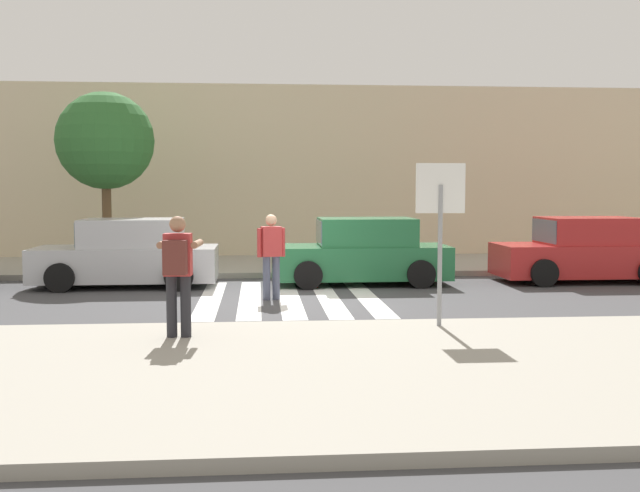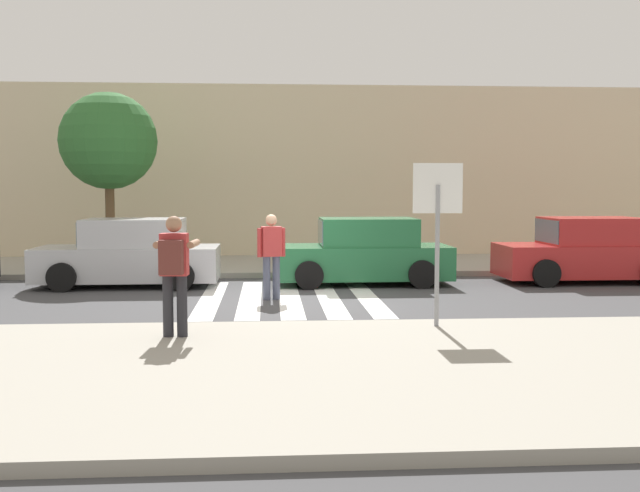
{
  "view_description": "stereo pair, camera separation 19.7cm",
  "coord_description": "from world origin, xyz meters",
  "px_view_note": "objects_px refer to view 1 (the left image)",
  "views": [
    {
      "loc": [
        -0.63,
        -14.99,
        2.27
      ],
      "look_at": [
        0.6,
        -0.2,
        1.1
      ],
      "focal_mm": 42.0,
      "sensor_mm": 36.0,
      "label": 1
    },
    {
      "loc": [
        -0.43,
        -15.01,
        2.27
      ],
      "look_at": [
        0.6,
        -0.2,
        1.1
      ],
      "focal_mm": 42.0,
      "sensor_mm": 36.0,
      "label": 2
    }
  ],
  "objects_px": {
    "parked_car_red": "(584,252)",
    "parked_car_silver": "(128,255)",
    "photographer_with_backpack": "(178,265)",
    "stop_sign": "(440,208)",
    "street_tree_west": "(105,141)",
    "pedestrian_crossing": "(271,252)",
    "parked_car_green": "(362,253)"
  },
  "relations": [
    {
      "from": "parked_car_red",
      "to": "parked_car_silver",
      "type": "bearing_deg",
      "value": 180.0
    },
    {
      "from": "stop_sign",
      "to": "parked_car_red",
      "type": "distance_m",
      "value": 7.98
    },
    {
      "from": "photographer_with_backpack",
      "to": "parked_car_red",
      "type": "distance_m",
      "value": 11.15
    },
    {
      "from": "photographer_with_backpack",
      "to": "street_tree_west",
      "type": "bearing_deg",
      "value": 106.76
    },
    {
      "from": "stop_sign",
      "to": "photographer_with_backpack",
      "type": "relative_size",
      "value": 1.45
    },
    {
      "from": "stop_sign",
      "to": "pedestrian_crossing",
      "type": "xyz_separation_m",
      "value": [
        -2.51,
        3.8,
        -0.98
      ]
    },
    {
      "from": "stop_sign",
      "to": "parked_car_green",
      "type": "distance_m",
      "value": 6.2
    },
    {
      "from": "stop_sign",
      "to": "photographer_with_backpack",
      "type": "distance_m",
      "value": 4.03
    },
    {
      "from": "stop_sign",
      "to": "parked_car_silver",
      "type": "bearing_deg",
      "value": 133.39
    },
    {
      "from": "parked_car_silver",
      "to": "street_tree_west",
      "type": "distance_m",
      "value": 3.94
    },
    {
      "from": "stop_sign",
      "to": "street_tree_west",
      "type": "relative_size",
      "value": 0.54
    },
    {
      "from": "photographer_with_backpack",
      "to": "parked_car_red",
      "type": "bearing_deg",
      "value": 36.68
    },
    {
      "from": "photographer_with_backpack",
      "to": "parked_car_red",
      "type": "xyz_separation_m",
      "value": [
        8.93,
        6.66,
        -0.44
      ]
    },
    {
      "from": "parked_car_silver",
      "to": "pedestrian_crossing",
      "type": "bearing_deg",
      "value": -35.17
    },
    {
      "from": "parked_car_green",
      "to": "parked_car_red",
      "type": "distance_m",
      "value": 5.39
    },
    {
      "from": "parked_car_silver",
      "to": "parked_car_red",
      "type": "height_order",
      "value": "same"
    },
    {
      "from": "photographer_with_backpack",
      "to": "pedestrian_crossing",
      "type": "relative_size",
      "value": 1.0
    },
    {
      "from": "parked_car_green",
      "to": "parked_car_silver",
      "type": "bearing_deg",
      "value": 180.0
    },
    {
      "from": "photographer_with_backpack",
      "to": "parked_car_silver",
      "type": "height_order",
      "value": "photographer_with_backpack"
    },
    {
      "from": "pedestrian_crossing",
      "to": "parked_car_green",
      "type": "distance_m",
      "value": 3.14
    },
    {
      "from": "parked_car_silver",
      "to": "parked_car_red",
      "type": "relative_size",
      "value": 1.0
    },
    {
      "from": "photographer_with_backpack",
      "to": "parked_car_red",
      "type": "relative_size",
      "value": 0.42
    },
    {
      "from": "parked_car_silver",
      "to": "parked_car_green",
      "type": "height_order",
      "value": "same"
    },
    {
      "from": "parked_car_red",
      "to": "parked_car_green",
      "type": "bearing_deg",
      "value": 180.0
    },
    {
      "from": "street_tree_west",
      "to": "pedestrian_crossing",
      "type": "bearing_deg",
      "value": -49.62
    },
    {
      "from": "street_tree_west",
      "to": "parked_car_silver",
      "type": "bearing_deg",
      "value": -69.84
    },
    {
      "from": "photographer_with_backpack",
      "to": "pedestrian_crossing",
      "type": "xyz_separation_m",
      "value": [
        1.4,
        4.38,
        -0.19
      ]
    },
    {
      "from": "stop_sign",
      "to": "pedestrian_crossing",
      "type": "distance_m",
      "value": 4.66
    },
    {
      "from": "stop_sign",
      "to": "parked_car_red",
      "type": "bearing_deg",
      "value": 50.38
    },
    {
      "from": "photographer_with_backpack",
      "to": "parked_car_green",
      "type": "distance_m",
      "value": 7.56
    },
    {
      "from": "street_tree_west",
      "to": "stop_sign",
      "type": "bearing_deg",
      "value": -52.46
    },
    {
      "from": "photographer_with_backpack",
      "to": "street_tree_west",
      "type": "height_order",
      "value": "street_tree_west"
    }
  ]
}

